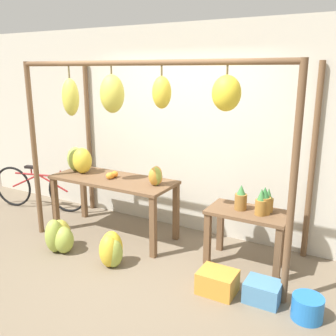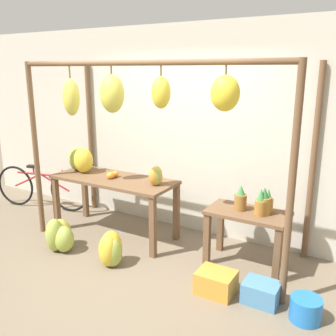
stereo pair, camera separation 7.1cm
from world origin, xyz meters
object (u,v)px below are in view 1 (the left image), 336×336
at_px(orange_pile, 111,175).
at_px(fruit_crate_white, 217,282).
at_px(pineapple_cluster, 258,202).
at_px(blue_bucket, 307,308).
at_px(parked_bicycle, 40,188).
at_px(banana_pile_ground_left, 59,236).
at_px(banana_pile_ground_right, 111,250).
at_px(fruit_crate_purple, 263,291).
at_px(papaya_pile, 156,176).
at_px(banana_pile_on_table, 79,160).

xyz_separation_m(orange_pile, fruit_crate_white, (1.77, -0.59, -0.74)).
xyz_separation_m(pineapple_cluster, blue_bucket, (0.71, -0.69, -0.68)).
height_order(blue_bucket, parked_bicycle, parked_bicycle).
xyz_separation_m(orange_pile, pineapple_cluster, (1.94, 0.11, -0.06)).
relative_size(banana_pile_ground_left, blue_bucket, 1.50).
relative_size(banana_pile_ground_left, fruit_crate_white, 1.13).
distance_m(pineapple_cluster, banana_pile_ground_right, 1.76).
distance_m(parked_bicycle, fruit_crate_purple, 3.94).
bearing_deg(banana_pile_ground_right, banana_pile_ground_left, -178.74).
distance_m(pineapple_cluster, papaya_pile, 1.28).
bearing_deg(fruit_crate_white, blue_bucket, 0.45).
distance_m(banana_pile_on_table, papaya_pile, 1.26).
relative_size(banana_pile_ground_right, fruit_crate_purple, 1.21).
distance_m(pineapple_cluster, parked_bicycle, 3.62).
bearing_deg(parked_bicycle, fruit_crate_purple, -10.72).
xyz_separation_m(banana_pile_ground_left, papaya_pile, (0.97, 0.74, 0.73)).
bearing_deg(pineapple_cluster, banana_pile_ground_left, -159.93).
bearing_deg(fruit_crate_purple, papaya_pile, 160.64).
xyz_separation_m(orange_pile, fruit_crate_purple, (2.22, -0.51, -0.75)).
xyz_separation_m(blue_bucket, fruit_crate_purple, (-0.43, 0.07, -0.01)).
relative_size(orange_pile, banana_pile_ground_right, 0.48).
bearing_deg(orange_pile, parked_bicycle, 172.45).
bearing_deg(papaya_pile, banana_pile_ground_left, -142.82).
height_order(banana_pile_ground_right, blue_bucket, banana_pile_ground_right).
relative_size(banana_pile_on_table, banana_pile_ground_left, 1.17).
bearing_deg(orange_pile, pineapple_cluster, 3.29).
bearing_deg(pineapple_cluster, banana_pile_ground_right, -150.97).
bearing_deg(banana_pile_on_table, pineapple_cluster, 1.56).
bearing_deg(banana_pile_on_table, fruit_crate_white, -14.95).
distance_m(banana_pile_ground_right, papaya_pile, 1.04).
height_order(pineapple_cluster, fruit_crate_white, pineapple_cluster).
bearing_deg(fruit_crate_purple, orange_pile, 166.95).
height_order(banana_pile_on_table, banana_pile_ground_left, banana_pile_on_table).
distance_m(orange_pile, pineapple_cluster, 1.94).
relative_size(orange_pile, blue_bucket, 0.69).
xyz_separation_m(banana_pile_on_table, orange_pile, (0.59, -0.04, -0.13)).
height_order(fruit_crate_white, blue_bucket, fruit_crate_white).
xyz_separation_m(blue_bucket, papaya_pile, (-1.98, 0.61, 0.81)).
distance_m(orange_pile, fruit_crate_purple, 2.40).
xyz_separation_m(banana_pile_on_table, blue_bucket, (3.24, -0.62, -0.87)).
bearing_deg(orange_pile, papaya_pile, 2.53).
bearing_deg(blue_bucket, papaya_pile, 162.81).
height_order(pineapple_cluster, blue_bucket, pineapple_cluster).
relative_size(banana_pile_ground_right, parked_bicycle, 0.25).
bearing_deg(banana_pile_ground_right, fruit_crate_purple, 5.85).
xyz_separation_m(banana_pile_ground_right, papaya_pile, (0.17, 0.72, 0.73)).
distance_m(banana_pile_on_table, parked_bicycle, 1.25).
height_order(orange_pile, fruit_crate_white, orange_pile).
relative_size(parked_bicycle, papaya_pile, 6.77).
relative_size(blue_bucket, parked_bicycle, 0.17).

